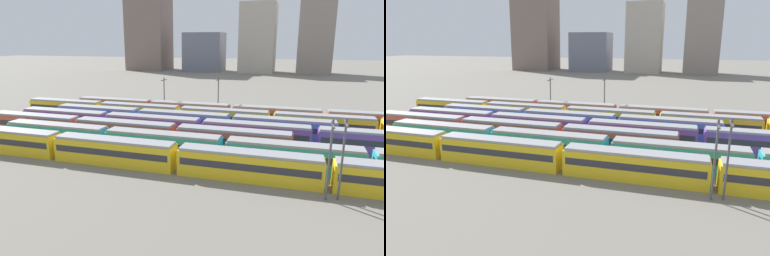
# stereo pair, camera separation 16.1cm
# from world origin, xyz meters

# --- Properties ---
(ground_plane) EXTENTS (600.00, 600.00, 0.00)m
(ground_plane) POSITION_xyz_m (0.00, 15.60, 0.00)
(ground_plane) COLOR slate
(train_track_0) EXTENTS (112.50, 3.06, 3.75)m
(train_track_0) POSITION_xyz_m (45.00, 0.00, 1.90)
(train_track_0) COLOR yellow
(train_track_0) RESTS_ON ground_plane
(train_track_1) EXTENTS (112.50, 3.06, 3.75)m
(train_track_1) POSITION_xyz_m (50.20, 5.20, 1.90)
(train_track_1) COLOR teal
(train_track_1) RESTS_ON ground_plane
(train_track_2) EXTENTS (55.80, 3.06, 3.75)m
(train_track_2) POSITION_xyz_m (12.74, 10.40, 1.90)
(train_track_2) COLOR #BC4C38
(train_track_2) RESTS_ON ground_plane
(train_track_3) EXTENTS (112.50, 3.06, 3.75)m
(train_track_3) POSITION_xyz_m (43.89, 15.60, 1.90)
(train_track_3) COLOR #6B429E
(train_track_3) RESTS_ON ground_plane
(train_track_4) EXTENTS (55.80, 3.06, 3.75)m
(train_track_4) POSITION_xyz_m (19.82, 20.80, 1.90)
(train_track_4) COLOR #4C70BC
(train_track_4) RESTS_ON ground_plane
(train_track_5) EXTENTS (93.60, 3.06, 3.75)m
(train_track_5) POSITION_xyz_m (26.74, 26.00, 1.90)
(train_track_5) COLOR yellow
(train_track_5) RESTS_ON ground_plane
(train_track_6) EXTENTS (93.60, 3.06, 3.75)m
(train_track_6) POSITION_xyz_m (36.72, 31.20, 1.90)
(train_track_6) COLOR #BC4C38
(train_track_6) RESTS_ON ground_plane
(catenary_pole_0) EXTENTS (0.24, 3.20, 9.26)m
(catenary_pole_0) POSITION_xyz_m (45.91, -2.79, 5.17)
(catenary_pole_0) COLOR #4C4C51
(catenary_pole_0) RESTS_ON ground_plane
(catenary_pole_1) EXTENTS (0.24, 3.20, 8.80)m
(catenary_pole_1) POSITION_xyz_m (10.49, 34.32, 4.93)
(catenary_pole_1) COLOR #4C4C51
(catenary_pole_1) RESTS_ON ground_plane
(catenary_pole_2) EXTENTS (0.24, 3.20, 9.12)m
(catenary_pole_2) POSITION_xyz_m (44.60, -3.12, 5.09)
(catenary_pole_2) COLOR #4C4C51
(catenary_pole_2) RESTS_ON ground_plane
(catenary_pole_3) EXTENTS (0.24, 3.20, 9.29)m
(catenary_pole_3) POSITION_xyz_m (23.67, 34.07, 5.18)
(catenary_pole_3) COLOR #4C4C51
(catenary_pole_3) RESTS_ON ground_plane
(distant_building_0) EXTENTS (23.18, 21.09, 49.02)m
(distant_building_0) POSITION_xyz_m (-48.41, 157.64, 24.51)
(distant_building_0) COLOR #7A665B
(distant_building_0) RESTS_ON ground_plane
(distant_building_1) EXTENTS (21.98, 18.23, 21.96)m
(distant_building_1) POSITION_xyz_m (-13.53, 157.64, 10.98)
(distant_building_1) COLOR slate
(distant_building_1) RESTS_ON ground_plane
(distant_building_2) EXTENTS (18.74, 20.64, 37.40)m
(distant_building_2) POSITION_xyz_m (17.25, 157.64, 18.70)
(distant_building_2) COLOR #B2A899
(distant_building_2) RESTS_ON ground_plane
(distant_building_3) EXTENTS (17.58, 16.61, 45.36)m
(distant_building_3) POSITION_xyz_m (47.32, 157.64, 22.68)
(distant_building_3) COLOR gray
(distant_building_3) RESTS_ON ground_plane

